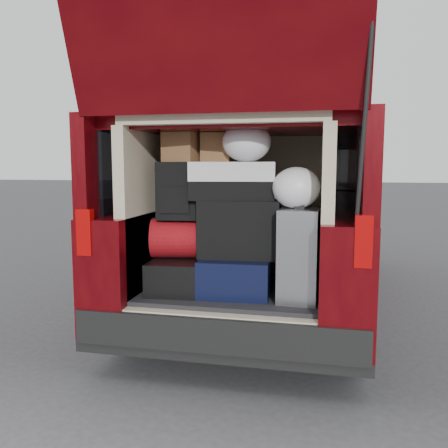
{
  "coord_description": "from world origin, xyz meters",
  "views": [
    {
      "loc": [
        0.66,
        -3.08,
        1.45
      ],
      "look_at": [
        -0.06,
        0.2,
        1.03
      ],
      "focal_mm": 38.0,
      "sensor_mm": 36.0,
      "label": 1
    }
  ],
  "objects_px": {
    "black_hardshell": "(183,274)",
    "silver_roller": "(300,254)",
    "twotone_duffel": "(232,181)",
    "red_duffel": "(182,238)",
    "backpack": "(178,191)",
    "navy_hardshell": "(237,274)",
    "black_soft_case": "(240,228)"
  },
  "relations": [
    {
      "from": "black_hardshell",
      "to": "black_soft_case",
      "type": "distance_m",
      "value": 0.54
    },
    {
      "from": "red_duffel",
      "to": "backpack",
      "type": "relative_size",
      "value": 1.08
    },
    {
      "from": "silver_roller",
      "to": "twotone_duffel",
      "type": "xyz_separation_m",
      "value": [
        -0.48,
        0.09,
        0.48
      ]
    },
    {
      "from": "black_hardshell",
      "to": "silver_roller",
      "type": "bearing_deg",
      "value": -8.22
    },
    {
      "from": "red_duffel",
      "to": "black_soft_case",
      "type": "height_order",
      "value": "black_soft_case"
    },
    {
      "from": "black_hardshell",
      "to": "red_duffel",
      "type": "relative_size",
      "value": 1.3
    },
    {
      "from": "silver_roller",
      "to": "twotone_duffel",
      "type": "relative_size",
      "value": 1.05
    },
    {
      "from": "backpack",
      "to": "twotone_duffel",
      "type": "xyz_separation_m",
      "value": [
        0.39,
        0.04,
        0.07
      ]
    },
    {
      "from": "black_hardshell",
      "to": "black_soft_case",
      "type": "xyz_separation_m",
      "value": [
        0.42,
        0.02,
        0.34
      ]
    },
    {
      "from": "navy_hardshell",
      "to": "twotone_duffel",
      "type": "xyz_separation_m",
      "value": [
        -0.04,
        -0.01,
        0.66
      ]
    },
    {
      "from": "navy_hardshell",
      "to": "black_soft_case",
      "type": "bearing_deg",
      "value": -17.54
    },
    {
      "from": "silver_roller",
      "to": "twotone_duffel",
      "type": "height_order",
      "value": "twotone_duffel"
    },
    {
      "from": "navy_hardshell",
      "to": "silver_roller",
      "type": "xyz_separation_m",
      "value": [
        0.44,
        -0.1,
        0.18
      ]
    },
    {
      "from": "navy_hardshell",
      "to": "black_soft_case",
      "type": "distance_m",
      "value": 0.33
    },
    {
      "from": "navy_hardshell",
      "to": "red_duffel",
      "type": "height_order",
      "value": "red_duffel"
    },
    {
      "from": "red_duffel",
      "to": "twotone_duffel",
      "type": "height_order",
      "value": "twotone_duffel"
    },
    {
      "from": "red_duffel",
      "to": "twotone_duffel",
      "type": "xyz_separation_m",
      "value": [
        0.37,
        -0.01,
        0.42
      ]
    },
    {
      "from": "navy_hardshell",
      "to": "red_duffel",
      "type": "distance_m",
      "value": 0.47
    },
    {
      "from": "red_duffel",
      "to": "backpack",
      "type": "height_order",
      "value": "backpack"
    },
    {
      "from": "black_hardshell",
      "to": "backpack",
      "type": "bearing_deg",
      "value": -157.98
    },
    {
      "from": "silver_roller",
      "to": "red_duffel",
      "type": "bearing_deg",
      "value": 176.48
    },
    {
      "from": "backpack",
      "to": "black_hardshell",
      "type": "bearing_deg",
      "value": 18.71
    },
    {
      "from": "black_soft_case",
      "to": "twotone_duffel",
      "type": "distance_m",
      "value": 0.34
    },
    {
      "from": "black_hardshell",
      "to": "navy_hardshell",
      "type": "xyz_separation_m",
      "value": [
        0.4,
        0.03,
        0.01
      ]
    },
    {
      "from": "twotone_duffel",
      "to": "silver_roller",
      "type": "bearing_deg",
      "value": -19.26
    },
    {
      "from": "navy_hardshell",
      "to": "black_soft_case",
      "type": "height_order",
      "value": "black_soft_case"
    },
    {
      "from": "navy_hardshell",
      "to": "backpack",
      "type": "relative_size",
      "value": 1.45
    },
    {
      "from": "backpack",
      "to": "black_soft_case",
      "type": "bearing_deg",
      "value": -2.13
    },
    {
      "from": "red_duffel",
      "to": "backpack",
      "type": "xyz_separation_m",
      "value": [
        -0.02,
        -0.04,
        0.35
      ]
    },
    {
      "from": "red_duffel",
      "to": "black_soft_case",
      "type": "relative_size",
      "value": 0.78
    },
    {
      "from": "black_hardshell",
      "to": "black_soft_case",
      "type": "relative_size",
      "value": 1.02
    },
    {
      "from": "black_hardshell",
      "to": "twotone_duffel",
      "type": "height_order",
      "value": "twotone_duffel"
    }
  ]
}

